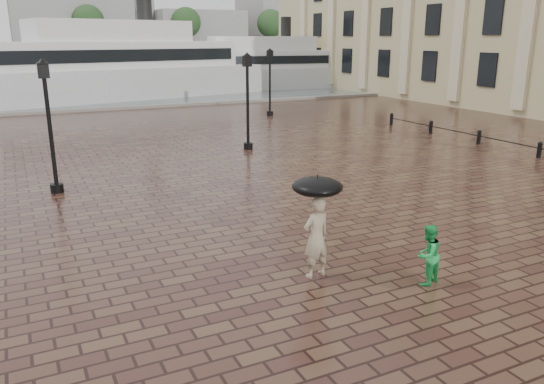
# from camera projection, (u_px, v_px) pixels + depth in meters

# --- Properties ---
(ground) EXTENTS (300.00, 300.00, 0.00)m
(ground) POSITION_uv_depth(u_px,v_px,m) (370.00, 268.00, 12.36)
(ground) COLOR #361C18
(ground) RESTS_ON ground
(harbour_water) EXTENTS (240.00, 240.00, 0.00)m
(harbour_water) POSITION_uv_depth(u_px,v_px,m) (53.00, 70.00, 91.78)
(harbour_water) COLOR #454D54
(harbour_water) RESTS_ON ground
(quay_edge) EXTENTS (80.00, 0.60, 0.30)m
(quay_edge) POSITION_uv_depth(u_px,v_px,m) (117.00, 110.00, 39.99)
(quay_edge) COLOR slate
(quay_edge) RESTS_ON ground
(far_shore) EXTENTS (300.00, 60.00, 2.00)m
(far_shore) POSITION_uv_depth(u_px,v_px,m) (33.00, 54.00, 150.20)
(far_shore) COLOR #4C4C47
(far_shore) RESTS_ON ground
(distant_skyline) EXTENTS (102.50, 22.00, 33.00)m
(distant_skyline) POSITION_uv_depth(u_px,v_px,m) (205.00, 24.00, 159.49)
(distant_skyline) COLOR gray
(distant_skyline) RESTS_ON ground
(far_trees) EXTENTS (188.00, 8.00, 13.50)m
(far_trees) POSITION_uv_depth(u_px,v_px,m) (33.00, 20.00, 128.87)
(far_trees) COLOR #2D2119
(far_trees) RESTS_ON ground
(bollard_row) EXTENTS (0.22, 21.22, 0.73)m
(bollard_row) POSITION_uv_depth(u_px,v_px,m) (540.00, 149.00, 23.76)
(bollard_row) COLOR black
(bollard_row) RESTS_ON ground
(street_lamps) EXTENTS (21.44, 14.44, 4.40)m
(street_lamps) POSITION_uv_depth(u_px,v_px,m) (136.00, 98.00, 26.19)
(street_lamps) COLOR black
(street_lamps) RESTS_ON ground
(adult_pedestrian) EXTENTS (0.73, 0.53, 1.85)m
(adult_pedestrian) POSITION_uv_depth(u_px,v_px,m) (316.00, 237.00, 11.70)
(adult_pedestrian) COLOR tan
(adult_pedestrian) RESTS_ON ground
(child_pedestrian) EXTENTS (0.78, 0.68, 1.35)m
(child_pedestrian) POSITION_uv_depth(u_px,v_px,m) (428.00, 255.00, 11.40)
(child_pedestrian) COLOR green
(child_pedestrian) RESTS_ON ground
(ferry_near) EXTENTS (28.63, 12.50, 9.13)m
(ferry_near) POSITION_uv_depth(u_px,v_px,m) (113.00, 67.00, 46.76)
(ferry_near) COLOR silver
(ferry_near) RESTS_ON ground
(ferry_far) EXTENTS (22.95, 8.14, 7.37)m
(ferry_far) POSITION_uv_depth(u_px,v_px,m) (262.00, 67.00, 56.47)
(ferry_far) COLOR silver
(ferry_far) RESTS_ON ground
(umbrella) EXTENTS (1.10, 1.10, 1.19)m
(umbrella) POSITION_uv_depth(u_px,v_px,m) (317.00, 187.00, 11.37)
(umbrella) COLOR black
(umbrella) RESTS_ON ground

